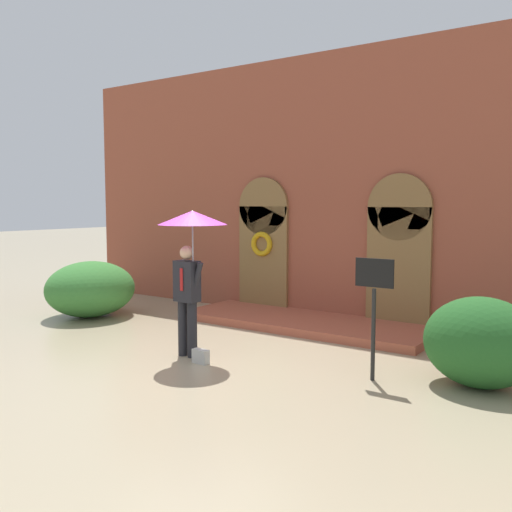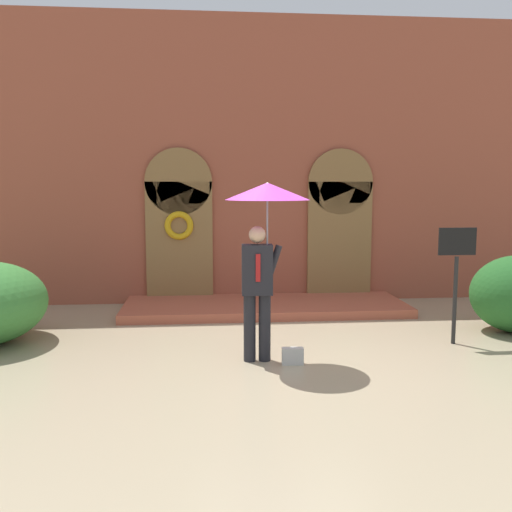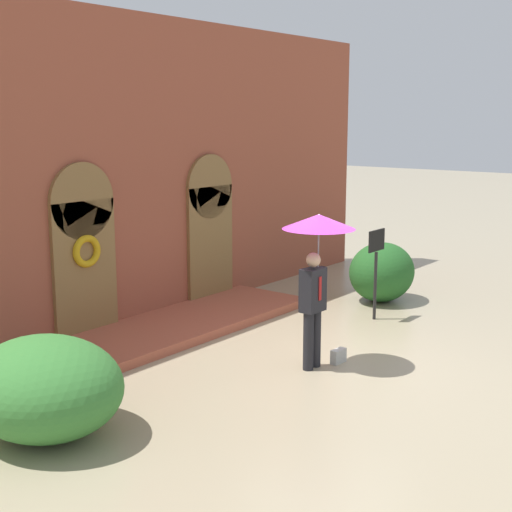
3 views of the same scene
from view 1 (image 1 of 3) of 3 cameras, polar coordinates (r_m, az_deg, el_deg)
ground_plane at (r=9.17m, az=-4.95°, el=-10.40°), size 80.00×80.00×0.00m
building_facade at (r=12.29m, az=7.59°, el=6.22°), size 14.00×2.30×5.60m
person_with_umbrella at (r=9.09m, az=-6.51°, el=1.70°), size 1.10×1.10×2.36m
handbag at (r=9.01m, az=-5.55°, el=-9.97°), size 0.29×0.14×0.22m
sign_post at (r=8.09m, az=11.72°, el=-4.17°), size 0.56×0.06×1.72m
shrub_left at (r=12.98m, az=-16.22°, el=-3.18°), size 1.77×2.00×1.21m
shrub_right at (r=8.32m, az=21.60°, el=-8.02°), size 1.53×1.29×1.23m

